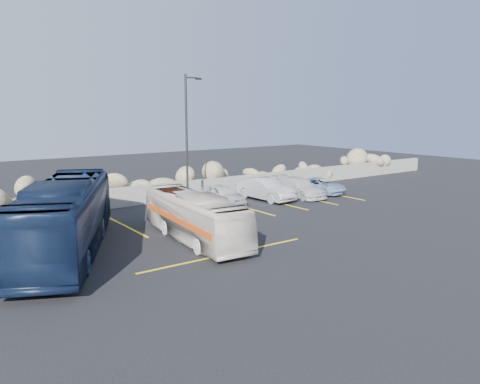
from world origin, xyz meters
TOP-DOWN VIEW (x-y plane):
  - ground at (0.00, 0.00)m, footprint 90.00×90.00m
  - seawall at (0.00, 12.00)m, footprint 60.00×0.40m
  - riprap_pile at (0.00, 13.20)m, footprint 54.00×2.80m
  - parking_lines at (4.64, 5.57)m, footprint 18.16×9.36m
  - lamppost at (2.56, 9.50)m, footprint 1.14×0.18m
  - vintage_bus at (-0.94, 2.83)m, footprint 2.58×8.03m
  - tour_coach at (-6.28, 4.24)m, footprint 7.10×11.05m
  - car_a at (4.62, 8.87)m, footprint 1.61×3.82m
  - car_b at (7.84, 8.50)m, footprint 1.85×4.50m
  - car_c at (10.42, 8.10)m, footprint 2.03×4.62m
  - car_d at (12.66, 8.18)m, footprint 2.01×4.03m

SIDE VIEW (x-z plane):
  - ground at x=0.00m, z-range 0.00..0.00m
  - parking_lines at x=4.64m, z-range 0.00..0.01m
  - car_d at x=12.66m, z-range 0.00..1.10m
  - seawall at x=0.00m, z-range 0.00..1.20m
  - car_a at x=4.62m, z-range 0.00..1.29m
  - car_c at x=10.42m, z-range 0.00..1.32m
  - car_b at x=7.84m, z-range 0.00..1.45m
  - vintage_bus at x=-0.94m, z-range 0.00..2.20m
  - riprap_pile at x=0.00m, z-range 0.00..2.60m
  - tour_coach at x=-6.28m, z-range 0.00..3.07m
  - lamppost at x=2.56m, z-range 0.30..8.30m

